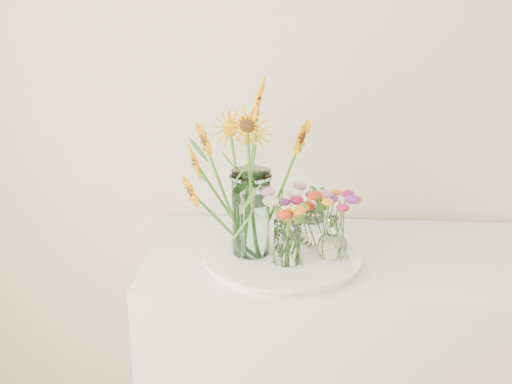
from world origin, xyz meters
TOP-DOWN VIEW (x-y plane):
  - counter at (-0.13, 1.93)m, footprint 1.40×0.60m
  - tray at (-0.41, 1.86)m, footprint 0.46×0.46m
  - mason_jar at (-0.50, 1.86)m, footprint 0.12×0.12m
  - sunflower_bouquet at (-0.50, 1.86)m, footprint 0.80×0.80m
  - small_vase_a at (-0.39, 1.80)m, footprint 0.09×0.09m
  - wildflower_posy_a at (-0.39, 1.80)m, footprint 0.21×0.21m
  - small_vase_b at (-0.26, 1.85)m, footprint 0.12×0.12m
  - wildflower_posy_b at (-0.26, 1.85)m, footprint 0.21×0.21m
  - small_vase_c at (-0.32, 1.95)m, footprint 0.08×0.08m
  - wildflower_posy_c at (-0.32, 1.95)m, footprint 0.20×0.20m

SIDE VIEW (x-z plane):
  - counter at x=-0.13m, z-range 0.00..0.90m
  - tray at x=-0.41m, z-range 0.90..0.92m
  - small_vase_c at x=-0.32m, z-range 0.93..1.05m
  - small_vase_b at x=-0.26m, z-range 0.93..1.06m
  - small_vase_a at x=-0.39m, z-range 0.93..1.06m
  - wildflower_posy_c at x=-0.32m, z-range 0.93..1.14m
  - wildflower_posy_b at x=-0.26m, z-range 0.93..1.15m
  - wildflower_posy_a at x=-0.39m, z-range 0.93..1.15m
  - mason_jar at x=-0.50m, z-range 0.93..1.19m
  - sunflower_bouquet at x=-0.50m, z-range 0.93..1.46m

